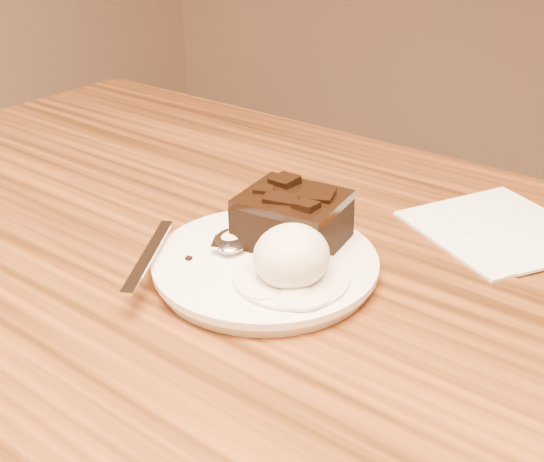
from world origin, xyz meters
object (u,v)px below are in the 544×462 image
Objects in this scene: plate at (265,265)px; napkin at (498,227)px; brownie at (293,222)px; ice_cream_scoop at (292,256)px; spoon at (232,242)px.

plate is 1.34× the size of napkin.
napkin is (0.14, 0.17, -0.04)m from brownie.
ice_cream_scoop is (0.04, -0.02, 0.03)m from plate.
brownie is 0.48× the size of spoon.
brownie is at bearing 86.64° from plate.
brownie is 0.59× the size of napkin.
brownie is 0.07m from ice_cream_scoop.
napkin is (0.18, 0.22, -0.02)m from spoon.
ice_cream_scoop is at bearing -21.33° from plate.
plate is 3.03× the size of ice_cream_scoop.
napkin is at bearing 51.65° from brownie.
napkin is at bearing 20.72° from spoon.
ice_cream_scoop is at bearing -113.59° from napkin.
spoon is 1.24× the size of napkin.
brownie is at bearing 17.51° from spoon.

